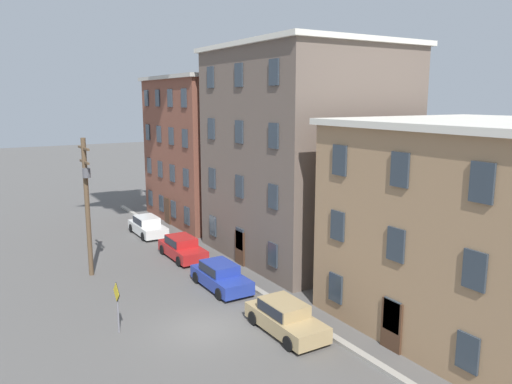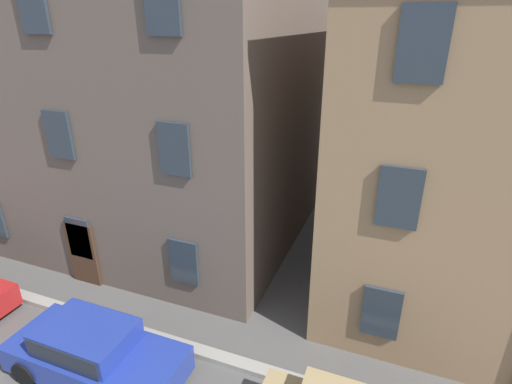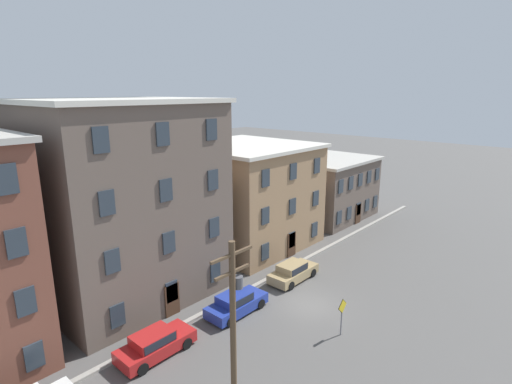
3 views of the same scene
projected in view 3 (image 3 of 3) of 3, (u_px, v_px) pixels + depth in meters
ground_plane at (309, 305)px, 27.58m from camera, size 200.00×200.00×0.00m
kerb_strip at (260, 283)px, 30.47m from camera, size 56.00×0.36×0.16m
apartment_midblock at (124, 200)px, 27.85m from camera, size 12.02×10.43×13.88m
apartment_far at (245, 194)px, 38.15m from camera, size 11.36×11.62×9.56m
apartment_annex at (323, 186)px, 46.81m from camera, size 10.88×9.84×6.91m
car_red at (155, 343)px, 22.14m from camera, size 4.40×1.92×1.43m
car_blue at (236, 302)px, 26.39m from camera, size 4.40×1.92×1.43m
car_tan at (293, 271)px, 31.00m from camera, size 4.40×1.92×1.43m
caution_sign at (342, 311)px, 23.77m from camera, size 0.96×0.08×2.41m
utility_pole at (234, 318)px, 17.49m from camera, size 2.40×0.44×8.28m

